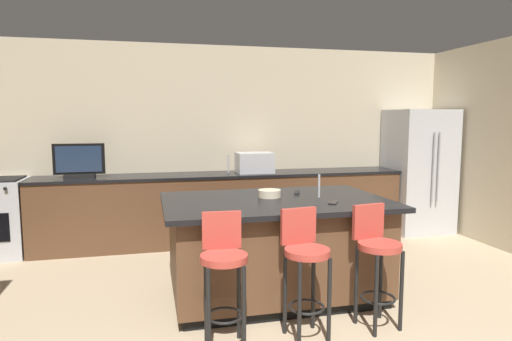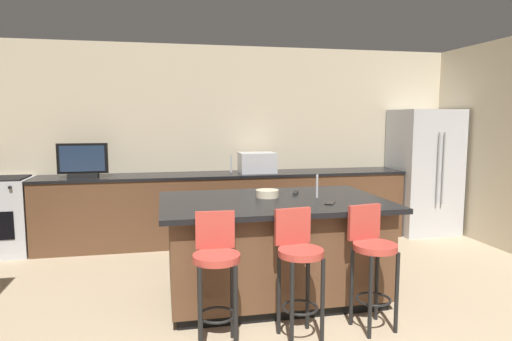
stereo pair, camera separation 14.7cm
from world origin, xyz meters
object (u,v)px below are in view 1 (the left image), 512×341
(microwave, at_px, (255,163))
(fruit_bowl, at_px, (269,193))
(refrigerator, at_px, (418,171))
(cell_phone, at_px, (333,202))
(kitchen_island, at_px, (275,247))
(tv_remote, at_px, (297,193))
(bar_stool_left, at_px, (224,268))
(bar_stool_right, at_px, (377,255))
(tv_monitor, at_px, (79,162))
(bar_stool_center, at_px, (305,262))

(microwave, relative_size, fruit_bowl, 2.20)
(refrigerator, xyz_separation_m, cell_phone, (-2.27, -2.13, 0.03))
(kitchen_island, height_order, tv_remote, tv_remote)
(bar_stool_left, xyz_separation_m, bar_stool_right, (1.23, 0.03, -0.00))
(bar_stool_right, relative_size, fruit_bowl, 4.44)
(microwave, bearing_deg, tv_monitor, -178.66)
(kitchen_island, height_order, refrigerator, refrigerator)
(bar_stool_right, bearing_deg, cell_phone, 98.01)
(bar_stool_left, distance_m, cell_phone, 1.24)
(refrigerator, height_order, fruit_bowl, refrigerator)
(bar_stool_left, relative_size, tv_remote, 5.73)
(microwave, bearing_deg, bar_stool_left, -107.86)
(microwave, relative_size, bar_stool_center, 0.49)
(bar_stool_center, height_order, fruit_bowl, fruit_bowl)
(cell_phone, bearing_deg, bar_stool_center, -98.36)
(kitchen_island, relative_size, microwave, 4.26)
(refrigerator, xyz_separation_m, tv_monitor, (-4.66, 0.02, 0.23))
(kitchen_island, xyz_separation_m, cell_phone, (0.44, -0.29, 0.45))
(bar_stool_right, bearing_deg, microwave, 87.13)
(bar_stool_left, distance_m, tv_remote, 1.45)
(fruit_bowl, bearing_deg, bar_stool_center, -88.75)
(microwave, distance_m, tv_remote, 1.67)
(bar_stool_center, bearing_deg, microwave, 76.80)
(microwave, xyz_separation_m, tv_remote, (0.04, -1.67, -0.14))
(tv_monitor, relative_size, cell_phone, 3.99)
(bar_stool_left, bearing_deg, microwave, 75.40)
(microwave, bearing_deg, kitchen_island, -97.67)
(bar_stool_center, xyz_separation_m, cell_phone, (0.45, 0.53, 0.33))
(tv_monitor, distance_m, bar_stool_left, 3.05)
(bar_stool_right, bearing_deg, tv_monitor, 123.78)
(refrigerator, height_order, cell_phone, refrigerator)
(kitchen_island, relative_size, bar_stool_left, 2.10)
(kitchen_island, xyz_separation_m, bar_stool_center, (-0.00, -0.82, 0.12))
(fruit_bowl, bearing_deg, cell_phone, -41.38)
(kitchen_island, bearing_deg, fruit_bowl, 101.39)
(tv_monitor, distance_m, tv_remote, 2.77)
(tv_remote, bearing_deg, bar_stool_right, -51.42)
(refrigerator, relative_size, fruit_bowl, 8.16)
(kitchen_island, bearing_deg, microwave, 82.33)
(fruit_bowl, bearing_deg, microwave, 81.02)
(cell_phone, bearing_deg, fruit_bowl, 170.57)
(refrigerator, distance_m, bar_stool_left, 4.28)
(tv_monitor, xyz_separation_m, bar_stool_left, (1.33, -2.69, -0.54))
(microwave, bearing_deg, bar_stool_right, -82.68)
(cell_phone, relative_size, tv_remote, 0.88)
(tv_monitor, distance_m, fruit_bowl, 2.61)
(bar_stool_right, bearing_deg, tv_remote, 96.47)
(fruit_bowl, relative_size, cell_phone, 1.45)
(microwave, relative_size, tv_monitor, 0.80)
(refrigerator, height_order, microwave, refrigerator)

